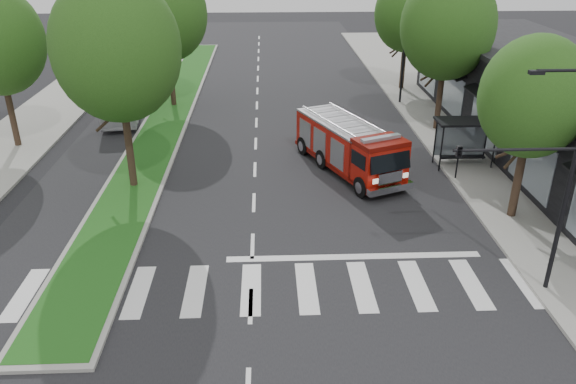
% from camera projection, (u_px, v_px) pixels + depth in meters
% --- Properties ---
extents(ground, '(140.00, 140.00, 0.00)m').
position_uv_depth(ground, '(253.00, 246.00, 22.84)').
color(ground, black).
rests_on(ground, ground).
extents(sidewalk_right, '(5.00, 80.00, 0.15)m').
position_uv_depth(sidewalk_right, '(472.00, 151.00, 32.31)').
color(sidewalk_right, gray).
rests_on(sidewalk_right, ground).
extents(median, '(3.00, 50.00, 0.15)m').
position_uv_depth(median, '(170.00, 114.00, 38.84)').
color(median, gray).
rests_on(median, ground).
extents(storefront_row, '(8.00, 30.00, 5.00)m').
position_uv_depth(storefront_row, '(557.00, 110.00, 31.44)').
color(storefront_row, black).
rests_on(storefront_row, ground).
extents(bus_shelter, '(3.20, 1.60, 2.61)m').
position_uv_depth(bus_shelter, '(465.00, 130.00, 29.75)').
color(bus_shelter, black).
rests_on(bus_shelter, ground).
extents(tree_right_near, '(4.40, 4.40, 8.05)m').
position_uv_depth(tree_right_near, '(533.00, 98.00, 22.72)').
color(tree_right_near, black).
rests_on(tree_right_near, ground).
extents(tree_right_mid, '(5.60, 5.60, 9.72)m').
position_uv_depth(tree_right_mid, '(448.00, 26.00, 33.15)').
color(tree_right_mid, black).
rests_on(tree_right_mid, ground).
extents(tree_right_far, '(5.00, 5.00, 8.73)m').
position_uv_depth(tree_right_far, '(407.00, 14.00, 42.46)').
color(tree_right_far, black).
rests_on(tree_right_far, ground).
extents(tree_median_near, '(5.80, 5.80, 10.16)m').
position_uv_depth(tree_median_near, '(117.00, 49.00, 25.13)').
color(tree_median_near, black).
rests_on(tree_median_near, ground).
extents(tree_median_far, '(5.60, 5.60, 9.72)m').
position_uv_depth(tree_median_far, '(166.00, 14.00, 37.92)').
color(tree_median_far, black).
rests_on(tree_median_far, ground).
extents(streetlight_right_near, '(4.08, 0.22, 8.00)m').
position_uv_depth(streetlight_right_near, '(546.00, 170.00, 18.04)').
color(streetlight_right_near, black).
rests_on(streetlight_right_near, ground).
extents(streetlight_right_far, '(2.11, 0.20, 8.00)m').
position_uv_depth(streetlight_right_far, '(403.00, 42.00, 39.38)').
color(streetlight_right_far, black).
rests_on(streetlight_right_far, ground).
extents(fire_engine, '(5.35, 8.42, 2.81)m').
position_uv_depth(fire_engine, '(349.00, 146.00, 29.42)').
color(fire_engine, '#620B05').
rests_on(fire_engine, ground).
extents(city_bus, '(3.46, 9.34, 2.54)m').
position_uv_depth(city_bus, '(122.00, 96.00, 38.57)').
color(city_bus, silver).
rests_on(city_bus, ground).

